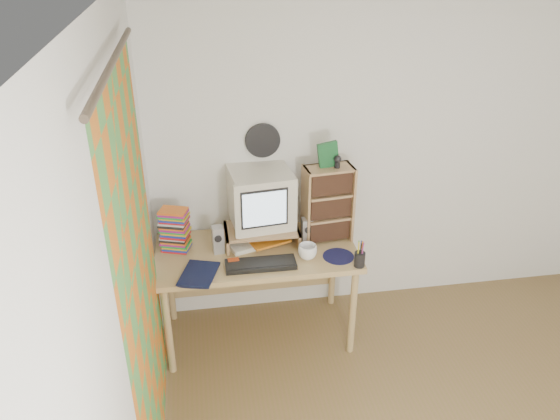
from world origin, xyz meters
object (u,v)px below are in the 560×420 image
object	(u,v)px
crt_monitor	(261,200)
keyboard	(261,264)
desk	(256,261)
cd_rack	(328,204)
diary	(183,271)
mug	(308,252)
dvd_stack	(175,234)

from	to	relation	value
crt_monitor	keyboard	world-z (taller)	crt_monitor
desk	cd_rack	size ratio (longest dim) A/B	2.51
diary	desk	bearing A→B (deg)	46.83
crt_monitor	mug	world-z (taller)	crt_monitor
crt_monitor	dvd_stack	xyz separation A→B (m)	(-0.61, -0.05, -0.19)
keyboard	crt_monitor	bearing A→B (deg)	81.72
crt_monitor	dvd_stack	bearing A→B (deg)	178.41
mug	diary	distance (m)	0.85
keyboard	diary	world-z (taller)	diary
desk	dvd_stack	bearing A→B (deg)	176.19
cd_rack	diary	distance (m)	1.11
crt_monitor	dvd_stack	distance (m)	0.64
crt_monitor	diary	distance (m)	0.74
dvd_stack	keyboard	bearing A→B (deg)	-10.65
dvd_stack	desk	bearing A→B (deg)	14.32
diary	dvd_stack	bearing A→B (deg)	115.21
desk	crt_monitor	world-z (taller)	crt_monitor
desk	dvd_stack	world-z (taller)	dvd_stack
desk	keyboard	xyz separation A→B (m)	(0.00, -0.27, 0.15)
crt_monitor	mug	size ratio (longest dim) A/B	3.23
dvd_stack	crt_monitor	bearing A→B (deg)	22.82
cd_rack	diary	world-z (taller)	cd_rack
mug	cd_rack	bearing A→B (deg)	52.12
keyboard	cd_rack	world-z (taller)	cd_rack
cd_rack	diary	xyz separation A→B (m)	(-1.03, -0.31, -0.25)
cd_rack	desk	bearing A→B (deg)	176.84
desk	keyboard	world-z (taller)	keyboard
desk	mug	size ratio (longest dim) A/B	10.81
desk	cd_rack	world-z (taller)	cd_rack
desk	mug	xyz separation A→B (m)	(0.33, -0.22, 0.19)
keyboard	cd_rack	bearing A→B (deg)	30.23
cd_rack	mug	xyz separation A→B (m)	(-0.19, -0.24, -0.23)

